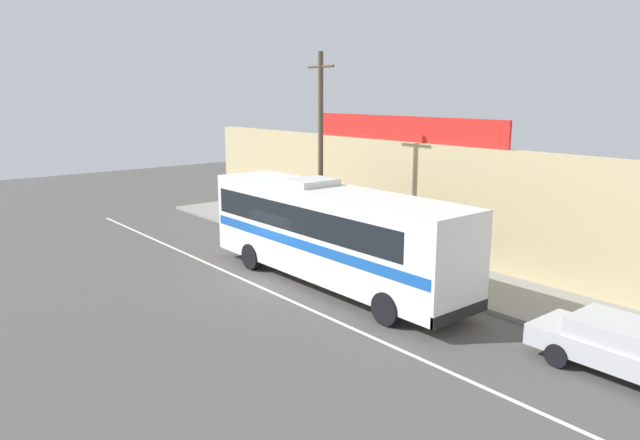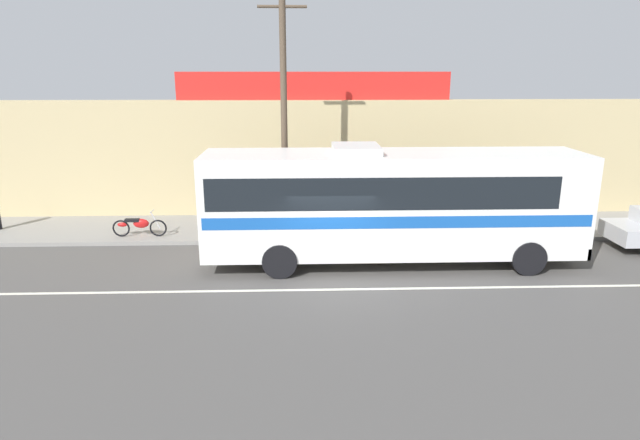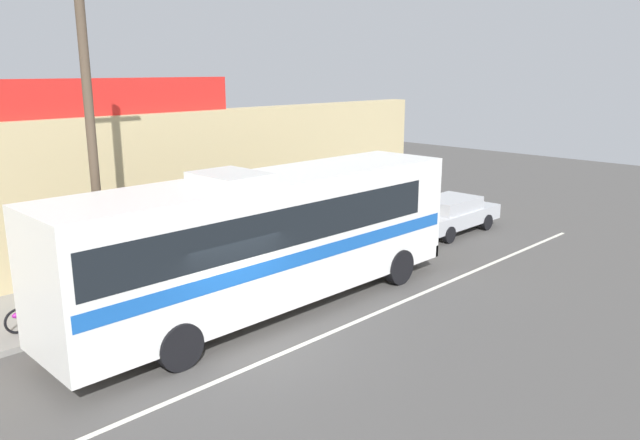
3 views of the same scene
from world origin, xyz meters
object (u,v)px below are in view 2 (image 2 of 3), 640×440
Objects in this scene: intercity_bus at (390,200)px; motorcycle_green at (138,225)px; motorcycle_orange at (249,223)px; pedestrian_by_curb at (422,202)px; utility_pole at (284,116)px.

motorcycle_green is at bearing 162.70° from intercity_bus.
intercity_bus is 5.64m from motorcycle_orange.
pedestrian_by_curb is at bearing 5.64° from motorcycle_green.
intercity_bus reaches higher than motorcycle_green.
motorcycle_orange is 1.15× the size of pedestrian_by_curb.
pedestrian_by_curb is (1.87, 3.73, -0.98)m from intercity_bus.
motorcycle_green is 3.98m from motorcycle_orange.
motorcycle_orange is (3.98, 0.09, 0.00)m from motorcycle_green.
motorcycle_orange is 6.62m from pedestrian_by_curb.
intercity_bus is at bearing -34.71° from utility_pole.
utility_pole is at bearing 145.29° from intercity_bus.
pedestrian_by_curb is (5.19, 1.43, -3.39)m from utility_pole.
motorcycle_green is (-5.33, 0.39, -3.91)m from utility_pole.
motorcycle_green is at bearing 175.77° from utility_pole.
intercity_bus is 6.24× the size of motorcycle_orange.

